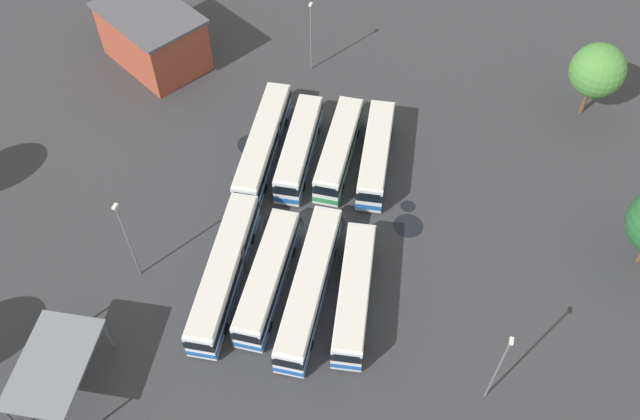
% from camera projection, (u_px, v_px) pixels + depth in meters
% --- Properties ---
extents(ground_plane, '(96.36, 96.36, 0.00)m').
position_uv_depth(ground_plane, '(304.00, 223.00, 62.12)').
color(ground_plane, '#333335').
extents(bus_row0_slot0, '(15.23, 4.23, 3.45)m').
position_uv_depth(bus_row0_slot0, '(264.00, 143.00, 66.01)').
color(bus_row0_slot0, silver).
rests_on(bus_row0_slot0, ground_plane).
extents(bus_row0_slot1, '(12.63, 3.89, 3.45)m').
position_uv_depth(bus_row0_slot1, '(299.00, 148.00, 65.62)').
color(bus_row0_slot1, silver).
rests_on(bus_row0_slot1, ground_plane).
extents(bus_row0_slot2, '(12.35, 3.31, 3.45)m').
position_uv_depth(bus_row0_slot2, '(339.00, 149.00, 65.50)').
color(bus_row0_slot2, silver).
rests_on(bus_row0_slot2, ground_plane).
extents(bus_row0_slot3, '(12.53, 4.17, 3.45)m').
position_uv_depth(bus_row0_slot3, '(376.00, 154.00, 65.10)').
color(bus_row0_slot3, silver).
rests_on(bus_row0_slot3, ground_plane).
extents(bus_row1_slot0, '(15.23, 4.29, 3.45)m').
position_uv_depth(bus_row1_slot0, '(225.00, 271.00, 56.59)').
color(bus_row1_slot0, silver).
rests_on(bus_row1_slot0, ground_plane).
extents(bus_row1_slot1, '(12.65, 3.37, 3.45)m').
position_uv_depth(bus_row1_slot1, '(268.00, 277.00, 56.19)').
color(bus_row1_slot1, silver).
rests_on(bus_row1_slot1, ground_plane).
extents(bus_row1_slot2, '(15.19, 3.69, 3.45)m').
position_uv_depth(bus_row1_slot2, '(310.00, 286.00, 55.64)').
color(bus_row1_slot2, silver).
rests_on(bus_row1_slot2, ground_plane).
extents(bus_row1_slot3, '(12.79, 4.52, 3.45)m').
position_uv_depth(bus_row1_slot3, '(354.00, 293.00, 55.19)').
color(bus_row1_slot3, silver).
rests_on(bus_row1_slot3, ground_plane).
extents(depot_building, '(12.64, 14.22, 6.65)m').
position_uv_depth(depot_building, '(153.00, 37.00, 74.26)').
color(depot_building, '#99422D').
rests_on(depot_building, ground_plane).
extents(maintenance_shelter, '(8.81, 6.21, 4.25)m').
position_uv_depth(maintenance_shelter, '(53.00, 364.00, 48.89)').
color(maintenance_shelter, slate).
rests_on(maintenance_shelter, ground_plane).
extents(lamp_post_by_building, '(0.56, 0.28, 9.27)m').
position_uv_depth(lamp_post_by_building, '(498.00, 368.00, 47.58)').
color(lamp_post_by_building, slate).
rests_on(lamp_post_by_building, ground_plane).
extents(lamp_post_far_corner, '(0.56, 0.28, 8.63)m').
position_uv_depth(lamp_post_far_corner, '(311.00, 35.00, 72.26)').
color(lamp_post_far_corner, slate).
rests_on(lamp_post_far_corner, ground_plane).
extents(lamp_post_mid_lot, '(0.56, 0.28, 9.59)m').
position_uv_depth(lamp_post_mid_lot, '(127.00, 239.00, 54.51)').
color(lamp_post_mid_lot, slate).
rests_on(lamp_post_mid_lot, ground_plane).
extents(tree_south_edge, '(5.59, 5.59, 8.52)m').
position_uv_depth(tree_south_edge, '(597.00, 71.00, 66.99)').
color(tree_south_edge, brown).
rests_on(tree_south_edge, ground_plane).
extents(puddle_between_rows, '(3.15, 3.15, 0.01)m').
position_uv_depth(puddle_between_rows, '(329.00, 223.00, 62.06)').
color(puddle_between_rows, black).
rests_on(puddle_between_rows, ground_plane).
extents(puddle_centre_drain, '(2.81, 2.81, 0.01)m').
position_uv_depth(puddle_centre_drain, '(408.00, 226.00, 61.89)').
color(puddle_centre_drain, black).
rests_on(puddle_centre_drain, ground_plane).
extents(puddle_near_shelter, '(2.72, 2.72, 0.01)m').
position_uv_depth(puddle_near_shelter, '(250.00, 144.00, 68.47)').
color(puddle_near_shelter, black).
rests_on(puddle_near_shelter, ground_plane).
extents(puddle_front_lane, '(3.83, 3.83, 0.01)m').
position_uv_depth(puddle_front_lane, '(283.00, 226.00, 61.89)').
color(puddle_front_lane, black).
rests_on(puddle_front_lane, ground_plane).
extents(puddle_back_corner, '(1.46, 1.46, 0.01)m').
position_uv_depth(puddle_back_corner, '(408.00, 206.00, 63.34)').
color(puddle_back_corner, black).
rests_on(puddle_back_corner, ground_plane).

